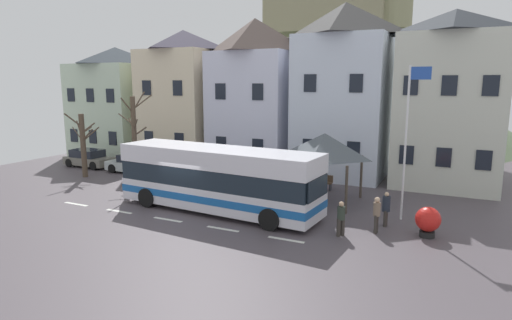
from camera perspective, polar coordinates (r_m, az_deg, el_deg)
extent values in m
cube|color=#4F474D|center=(22.02, -9.28, -6.79)|extent=(40.00, 60.00, 0.06)
cube|color=silver|center=(24.89, -22.70, -5.39)|extent=(1.60, 0.20, 0.01)
cube|color=silver|center=(22.78, -17.64, -6.48)|extent=(1.60, 0.20, 0.01)
cube|color=silver|center=(20.90, -11.59, -7.72)|extent=(1.60, 0.20, 0.01)
cube|color=silver|center=(19.30, -4.40, -9.07)|extent=(1.60, 0.20, 0.01)
cube|color=silver|center=(18.05, 4.00, -10.45)|extent=(1.60, 0.20, 0.01)
cube|color=beige|center=(40.41, -17.75, 6.34)|extent=(6.55, 6.18, 7.88)
pyramid|color=#2C343C|center=(40.40, -18.12, 12.96)|extent=(6.55, 6.18, 1.47)
cube|color=black|center=(40.01, -22.94, 3.02)|extent=(0.80, 0.06, 1.10)
cube|color=black|center=(38.40, -20.78, 2.89)|extent=(0.80, 0.06, 1.10)
cube|color=black|center=(36.85, -18.43, 2.74)|extent=(0.80, 0.06, 1.10)
cube|color=black|center=(39.77, -23.28, 7.92)|extent=(0.80, 0.06, 1.10)
cube|color=black|center=(38.15, -21.11, 7.99)|extent=(0.80, 0.06, 1.10)
cube|color=black|center=(36.59, -18.74, 8.07)|extent=(0.80, 0.06, 1.10)
cube|color=beige|center=(35.58, -9.35, 6.98)|extent=(5.70, 5.78, 8.83)
pyramid|color=#3A3647|center=(35.67, -9.60, 15.34)|extent=(5.70, 5.78, 1.57)
cube|color=black|center=(34.34, -13.99, 2.83)|extent=(0.80, 0.06, 1.10)
cube|color=black|center=(32.60, -10.13, 2.59)|extent=(0.80, 0.06, 1.10)
cube|color=black|center=(34.08, -14.27, 9.24)|extent=(0.80, 0.06, 1.10)
cube|color=black|center=(32.32, -10.35, 9.35)|extent=(0.80, 0.06, 1.10)
cube|color=silver|center=(31.96, -0.14, 6.47)|extent=(5.75, 5.02, 8.51)
pyramid|color=brown|center=(32.06, -0.14, 16.19)|extent=(5.75, 5.02, 2.34)
cube|color=black|center=(30.64, -4.64, 2.09)|extent=(0.80, 0.06, 1.10)
cube|color=black|center=(29.30, 0.21, 1.75)|extent=(0.80, 0.06, 1.10)
cube|color=black|center=(30.34, -4.74, 9.03)|extent=(0.80, 0.06, 1.10)
cube|color=black|center=(28.98, 0.22, 9.00)|extent=(0.80, 0.06, 1.10)
cube|color=silver|center=(29.71, 11.37, 6.80)|extent=(5.78, 5.11, 9.37)
pyramid|color=#424140|center=(29.93, 11.77, 17.81)|extent=(5.78, 5.11, 2.09)
cube|color=black|center=(27.91, 6.97, 1.67)|extent=(0.80, 0.06, 1.10)
cube|color=black|center=(27.12, 12.76, 1.24)|extent=(0.80, 0.06, 1.10)
cube|color=black|center=(27.60, 7.16, 10.05)|extent=(0.80, 0.06, 1.10)
cube|color=black|center=(26.80, 13.10, 9.86)|extent=(0.80, 0.06, 1.10)
cube|color=beige|center=(28.73, 24.15, 5.82)|extent=(6.01, 5.02, 9.19)
pyramid|color=#2D3137|center=(28.89, 24.95, 16.33)|extent=(6.01, 5.02, 1.39)
cube|color=black|center=(26.62, 19.27, 0.65)|extent=(0.80, 0.06, 1.10)
cube|color=black|center=(26.47, 23.57, 0.32)|extent=(0.80, 0.06, 1.10)
cube|color=black|center=(26.48, 27.90, -0.02)|extent=(0.80, 0.06, 1.10)
cube|color=black|center=(26.28, 19.79, 9.27)|extent=(0.80, 0.06, 1.10)
cube|color=black|center=(26.14, 24.21, 8.98)|extent=(0.80, 0.06, 1.10)
cube|color=black|center=(26.15, 28.64, 8.63)|extent=(0.80, 0.06, 1.10)
cone|color=#57674A|center=(52.68, 10.26, 10.10)|extent=(41.85, 41.85, 12.71)
cube|color=gray|center=(53.29, 10.55, 18.82)|extent=(12.77, 12.77, 5.50)
cube|color=silver|center=(21.65, -5.07, -4.69)|extent=(10.72, 3.32, 1.12)
cube|color=#1959A5|center=(21.63, -5.07, -4.55)|extent=(10.75, 3.34, 0.36)
cube|color=#19232D|center=(21.40, -5.12, -2.02)|extent=(10.62, 3.27, 0.94)
cube|color=silver|center=(21.23, -5.15, 0.39)|extent=(10.72, 3.32, 0.88)
cube|color=#19232D|center=(18.93, 8.19, -3.72)|extent=(0.21, 2.16, 0.90)
cylinder|color=black|center=(21.03, 5.01, -6.01)|extent=(1.02, 0.35, 1.00)
cylinder|color=black|center=(18.91, 1.80, -7.86)|extent=(1.02, 0.35, 1.00)
cylinder|color=black|center=(24.81, -10.25, -3.61)|extent=(1.02, 0.35, 1.00)
cylinder|color=black|center=(23.04, -14.22, -4.84)|extent=(1.02, 0.35, 1.00)
cylinder|color=#473D33|center=(25.52, 6.48, -1.51)|extent=(0.14, 0.14, 2.40)
cylinder|color=#473D33|center=(24.65, 13.73, -2.16)|extent=(0.14, 0.14, 2.40)
cylinder|color=#473D33|center=(22.50, 3.67, -3.06)|extent=(0.14, 0.14, 2.40)
cylinder|color=#473D33|center=(21.51, 11.85, -3.89)|extent=(0.14, 0.14, 2.40)
pyramid|color=#485057|center=(23.14, 9.06, 1.89)|extent=(3.60, 3.60, 1.32)
cube|color=silver|center=(31.98, -15.62, -0.72)|extent=(4.14, 1.95, 0.62)
cube|color=#1E232D|center=(31.75, -15.38, 0.25)|extent=(2.49, 1.69, 0.51)
cylinder|color=black|center=(32.26, -18.47, -1.09)|extent=(0.64, 0.21, 0.64)
cylinder|color=black|center=(33.55, -16.38, -0.55)|extent=(0.64, 0.21, 0.64)
cylinder|color=black|center=(30.48, -14.75, -1.54)|extent=(0.64, 0.21, 0.64)
cylinder|color=black|center=(31.85, -12.70, -0.94)|extent=(0.64, 0.21, 0.64)
cube|color=silver|center=(29.30, -7.81, -1.35)|extent=(4.37, 2.40, 0.68)
cube|color=#1E232D|center=(29.32, -8.14, -0.11)|extent=(2.70, 1.94, 0.57)
cylinder|color=black|center=(29.11, -4.67, -1.78)|extent=(0.66, 0.29, 0.64)
cylinder|color=black|center=(27.82, -6.90, -2.38)|extent=(0.66, 0.29, 0.64)
cylinder|color=black|center=(30.87, -8.61, -1.16)|extent=(0.66, 0.29, 0.64)
cylinder|color=black|center=(29.67, -10.88, -1.70)|extent=(0.66, 0.29, 0.64)
cube|color=slate|center=(35.24, -21.15, -0.08)|extent=(3.91, 1.79, 0.58)
cube|color=#1E232D|center=(35.29, -21.42, 0.86)|extent=(2.36, 1.56, 0.56)
cylinder|color=black|center=(34.88, -18.74, -0.28)|extent=(0.64, 0.21, 0.64)
cylinder|color=black|center=(33.79, -20.71, -0.73)|extent=(0.64, 0.21, 0.64)
cylinder|color=black|center=(36.74, -21.53, 0.06)|extent=(0.64, 0.21, 0.64)
cylinder|color=black|center=(35.71, -23.48, -0.35)|extent=(0.64, 0.21, 0.64)
cylinder|color=#38332D|center=(20.25, 16.70, -7.45)|extent=(0.16, 0.16, 0.74)
cylinder|color=#38332D|center=(20.45, 16.80, -7.28)|extent=(0.16, 0.16, 0.74)
cylinder|color=#232B38|center=(20.17, 16.85, -5.57)|extent=(0.35, 0.35, 0.68)
sphere|color=#D1AD89|center=(20.05, 16.92, -4.35)|extent=(0.20, 0.20, 0.20)
cylinder|color=#38332D|center=(19.24, 15.52, -8.21)|extent=(0.13, 0.13, 0.82)
cylinder|color=#38332D|center=(19.41, 15.68, -8.05)|extent=(0.13, 0.13, 0.82)
cylinder|color=#7F6B56|center=(19.13, 15.70, -6.28)|extent=(0.30, 0.30, 0.59)
sphere|color=#D1AD89|center=(19.02, 15.76, -5.09)|extent=(0.23, 0.23, 0.23)
cylinder|color=#38332D|center=(18.59, 10.86, -8.75)|extent=(0.17, 0.17, 0.77)
cylinder|color=#38332D|center=(18.70, 11.39, -8.64)|extent=(0.17, 0.17, 0.77)
cylinder|color=#2D382D|center=(18.46, 11.20, -6.89)|extent=(0.32, 0.32, 0.55)
sphere|color=tan|center=(18.35, 11.24, -5.74)|extent=(0.22, 0.22, 0.22)
cube|color=brown|center=(26.23, 8.53, -2.91)|extent=(1.40, 0.45, 0.08)
cube|color=brown|center=(26.39, 8.69, -2.34)|extent=(1.40, 0.06, 0.40)
cube|color=#2D2D33|center=(26.47, 7.23, -3.26)|extent=(0.08, 0.36, 0.45)
cube|color=#2D2D33|center=(26.11, 9.81, -3.52)|extent=(0.08, 0.36, 0.45)
cylinder|color=silver|center=(20.86, 19.16, 1.92)|extent=(0.10, 0.10, 7.12)
cube|color=#264CA5|center=(20.62, 20.95, 10.69)|extent=(0.90, 0.03, 0.56)
cylinder|color=black|center=(19.63, 21.67, -9.07)|extent=(0.62, 0.62, 0.25)
sphere|color=red|center=(19.44, 21.80, -7.28)|extent=(1.04, 1.04, 1.04)
cylinder|color=brown|center=(31.33, -21.89, 1.77)|extent=(0.35, 0.35, 4.29)
cylinder|color=brown|center=(31.39, -21.29, 4.00)|extent=(0.36, 0.95, 0.66)
cylinder|color=brown|center=(30.97, -21.39, 3.11)|extent=(0.90, 0.22, 0.84)
cylinder|color=brown|center=(31.06, -21.45, 3.70)|extent=(0.68, 0.34, 0.51)
cylinder|color=brown|center=(31.59, -22.52, 3.18)|extent=(0.97, 0.10, 0.97)
cylinder|color=brown|center=(31.49, -21.00, 3.22)|extent=(0.45, 1.22, 0.92)
cylinder|color=brown|center=(31.61, -22.28, 3.59)|extent=(0.87, 0.41, 1.36)
cylinder|color=brown|center=(30.97, -23.03, 4.86)|extent=(0.53, 1.08, 1.01)
cylinder|color=brown|center=(28.13, -15.77, 2.48)|extent=(0.31, 0.31, 5.51)
cylinder|color=brown|center=(27.58, -15.64, 4.55)|extent=(0.84, 0.61, 0.75)
cylinder|color=brown|center=(27.60, -16.68, 6.88)|extent=(0.12, 1.00, 1.04)
cylinder|color=brown|center=(28.29, -16.80, 5.17)|extent=(1.10, 0.22, 0.74)
cylinder|color=brown|center=(27.82, -14.81, 7.41)|extent=(1.09, 0.71, 0.94)
cylinder|color=brown|center=(28.56, -16.14, 4.56)|extent=(1.01, 0.73, 0.77)
cylinder|color=brown|center=(27.84, -15.27, 7.46)|extent=(0.74, 0.47, 1.24)
cylinder|color=brown|center=(28.16, -15.05, 3.68)|extent=(0.55, 0.74, 0.56)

